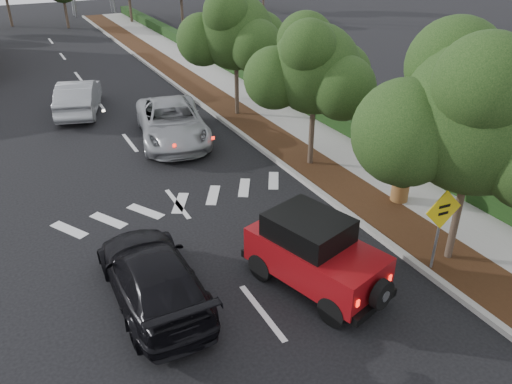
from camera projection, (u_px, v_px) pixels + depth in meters
ground at (262, 312)px, 12.03m from camera, size 120.00×120.00×0.00m
curb at (227, 124)px, 23.24m from camera, size 0.20×70.00×0.15m
planting_strip at (246, 120)px, 23.66m from camera, size 1.80×70.00×0.12m
sidewalk at (281, 114)px, 24.43m from camera, size 2.00×70.00×0.12m
hedge at (305, 103)px, 24.85m from camera, size 0.80×70.00×0.80m
transmission_tower at (95, 15)px, 51.95m from camera, size 7.00×4.00×28.00m
street_tree_near at (447, 260)px, 13.93m from camera, size 3.80×3.80×5.92m
street_tree_mid at (310, 165)px, 19.39m from camera, size 3.20×3.20×5.32m
street_tree_far at (237, 115)px, 24.47m from camera, size 3.40×3.40×5.62m
red_jeep at (310, 251)px, 12.55m from camera, size 2.60×4.00×1.96m
silver_suv_ahead at (172, 122)px, 21.33m from camera, size 3.79×6.24×1.62m
black_suv_oncoming at (153, 276)px, 12.15m from camera, size 1.99×4.86×1.41m
silver_sedan_oncoming at (79, 97)px, 24.46m from camera, size 3.04×5.19×1.62m
speed_hump_sign at (441, 219)px, 12.68m from camera, size 1.11×0.13×2.37m
terracotta_planter at (402, 180)px, 16.36m from camera, size 0.72×0.72×1.26m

